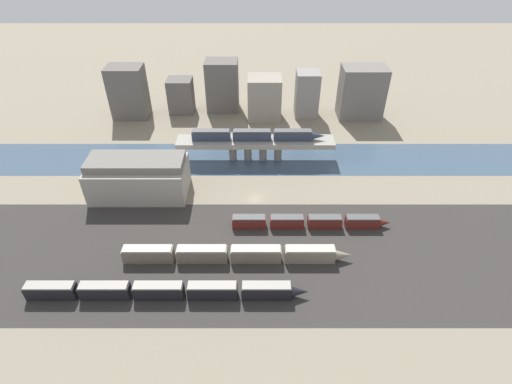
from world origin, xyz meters
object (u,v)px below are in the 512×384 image
at_px(train_on_bridge, 257,135).
at_px(train_yard_mid, 235,254).
at_px(train_yard_far, 310,222).
at_px(warehouse_building, 139,177).
at_px(train_yard_near, 165,291).

bearing_deg(train_on_bridge, train_yard_mid, -96.66).
xyz_separation_m(train_yard_mid, train_yard_far, (20.15, 12.57, -0.32)).
distance_m(train_yard_mid, train_yard_far, 23.76).
xyz_separation_m(train_on_bridge, warehouse_building, (-35.45, -19.24, -3.53)).
bearing_deg(train_on_bridge, warehouse_building, -151.50).
bearing_deg(train_yard_near, train_yard_mid, 36.18).
height_order(train_on_bridge, train_yard_far, train_on_bridge).
xyz_separation_m(train_on_bridge, train_yard_mid, (-5.54, -47.46, -7.33)).
relative_size(train_yard_mid, train_yard_far, 1.31).
bearing_deg(train_yard_mid, train_on_bridge, 83.34).
xyz_separation_m(train_yard_far, warehouse_building, (-50.06, 15.64, 4.12)).
xyz_separation_m(train_on_bridge, train_yard_near, (-21.07, -58.82, -7.40)).
bearing_deg(train_yard_near, train_on_bridge, 70.29).
relative_size(train_yard_far, warehouse_building, 1.52).
relative_size(train_on_bridge, train_yard_mid, 0.77).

